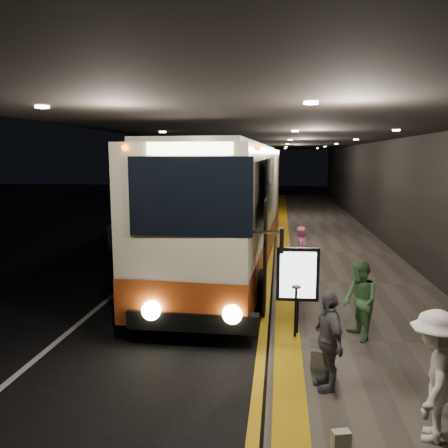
# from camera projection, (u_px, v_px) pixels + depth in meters

# --- Properties ---
(ground) EXTENTS (90.00, 90.00, 0.00)m
(ground) POSITION_uv_depth(u_px,v_px,m) (183.00, 291.00, 12.26)
(ground) COLOR black
(lane_line_white) EXTENTS (0.12, 50.00, 0.01)m
(lane_line_white) POSITION_uv_depth(u_px,v_px,m) (167.00, 251.00, 17.38)
(lane_line_white) COLOR silver
(lane_line_white) RESTS_ON ground
(kerb_stripe_yellow) EXTENTS (0.18, 50.00, 0.01)m
(kerb_stripe_yellow) POSITION_uv_depth(u_px,v_px,m) (271.00, 254.00, 16.86)
(kerb_stripe_yellow) COLOR gold
(kerb_stripe_yellow) RESTS_ON ground
(sidewalk) EXTENTS (4.50, 50.00, 0.15)m
(sidewalk) POSITION_uv_depth(u_px,v_px,m) (335.00, 254.00, 16.55)
(sidewalk) COLOR #514C44
(sidewalk) RESTS_ON ground
(tactile_strip) EXTENTS (0.50, 50.00, 0.01)m
(tactile_strip) POSITION_uv_depth(u_px,v_px,m) (284.00, 250.00, 16.77)
(tactile_strip) COLOR gold
(tactile_strip) RESTS_ON sidewalk
(terminal_wall) EXTENTS (0.10, 50.00, 6.00)m
(terminal_wall) POSITION_uv_depth(u_px,v_px,m) (401.00, 177.00, 15.81)
(terminal_wall) COLOR black
(terminal_wall) RESTS_ON ground
(support_columns) EXTENTS (0.80, 24.80, 4.40)m
(support_columns) POSITION_uv_depth(u_px,v_px,m) (166.00, 199.00, 16.03)
(support_columns) COLOR black
(support_columns) RESTS_ON ground
(canopy) EXTENTS (9.00, 50.00, 0.40)m
(canopy) POSITION_uv_depth(u_px,v_px,m) (277.00, 133.00, 16.14)
(canopy) COLOR black
(canopy) RESTS_ON support_columns
(coach_main) EXTENTS (3.14, 12.91, 4.00)m
(coach_main) POSITION_uv_depth(u_px,v_px,m) (230.00, 212.00, 14.35)
(coach_main) COLOR beige
(coach_main) RESTS_ON ground
(coach_second) EXTENTS (2.45, 11.41, 3.58)m
(coach_second) POSITION_uv_depth(u_px,v_px,m) (254.00, 189.00, 27.11)
(coach_second) COLOR beige
(coach_second) RESTS_ON ground
(passenger_boarding) EXTENTS (0.57, 0.68, 1.59)m
(passenger_boarding) POSITION_uv_depth(u_px,v_px,m) (302.00, 253.00, 12.71)
(passenger_boarding) COLOR #A94F7C
(passenger_boarding) RESTS_ON sidewalk
(passenger_waiting_green) EXTENTS (0.69, 0.88, 1.58)m
(passenger_waiting_green) POSITION_uv_depth(u_px,v_px,m) (360.00, 301.00, 8.53)
(passenger_waiting_green) COLOR #477A44
(passenger_waiting_green) RESTS_ON sidewalk
(passenger_waiting_white) EXTENTS (0.88, 1.21, 1.70)m
(passenger_waiting_white) POSITION_uv_depth(u_px,v_px,m) (434.00, 376.00, 5.49)
(passenger_waiting_white) COLOR silver
(passenger_waiting_white) RESTS_ON sidewalk
(passenger_waiting_grey) EXTENTS (0.71, 1.01, 1.57)m
(passenger_waiting_grey) POSITION_uv_depth(u_px,v_px,m) (328.00, 340.00, 6.72)
(passenger_waiting_grey) COLOR #54555A
(passenger_waiting_grey) RESTS_ON sidewalk
(bag_polka) EXTENTS (0.32, 0.20, 0.36)m
(bag_polka) POSITION_uv_depth(u_px,v_px,m) (320.00, 361.00, 7.32)
(bag_polka) COLOR black
(bag_polka) RESTS_ON sidewalk
(bag_plain) EXTENTS (0.25, 0.18, 0.27)m
(bag_plain) POSITION_uv_depth(u_px,v_px,m) (341.00, 441.00, 5.32)
(bag_plain) COLOR beige
(bag_plain) RESTS_ON sidewalk
(info_sign) EXTENTS (0.85, 0.15, 1.79)m
(info_sign) POSITION_uv_depth(u_px,v_px,m) (298.00, 276.00, 8.76)
(info_sign) COLOR black
(info_sign) RESTS_ON sidewalk
(stanchion_post) EXTENTS (0.05, 0.05, 1.04)m
(stanchion_post) POSITION_uv_depth(u_px,v_px,m) (296.00, 312.00, 8.67)
(stanchion_post) COLOR black
(stanchion_post) RESTS_ON sidewalk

